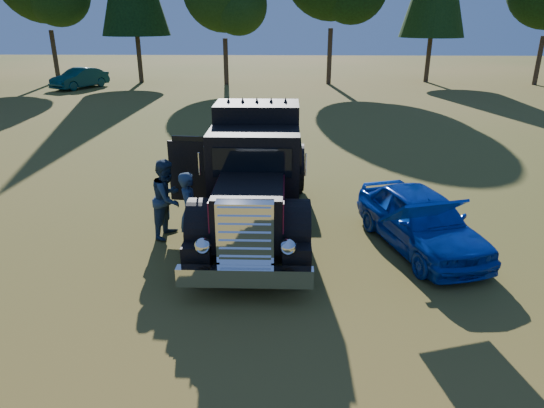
{
  "coord_description": "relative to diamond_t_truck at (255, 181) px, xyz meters",
  "views": [
    {
      "loc": [
        0.73,
        -9.14,
        4.98
      ],
      "look_at": [
        0.43,
        0.65,
        1.18
      ],
      "focal_mm": 32.0,
      "sensor_mm": 36.0,
      "label": 1
    }
  ],
  "objects": [
    {
      "name": "spectator_far",
      "position": [
        -2.06,
        -0.39,
        -0.33
      ],
      "size": [
        0.93,
        1.08,
        1.91
      ],
      "primitive_type": "imported",
      "rotation": [
        0.0,
        0.0,
        1.31
      ],
      "color": "#1F2E4A",
      "rests_on": "ground"
    },
    {
      "name": "distant_teal_car",
      "position": [
        -14.51,
        25.03,
        -0.56
      ],
      "size": [
        3.32,
        4.61,
        1.45
      ],
      "primitive_type": "imported",
      "rotation": [
        0.0,
        0.0,
        -0.46
      ],
      "color": "#0A3A3D",
      "rests_on": "ground"
    },
    {
      "name": "hotrod_coupe",
      "position": [
        3.8,
        -0.88,
        -0.59
      ],
      "size": [
        2.68,
        4.42,
        1.89
      ],
      "color": "#1308BC",
      "rests_on": "ground"
    },
    {
      "name": "ground",
      "position": [
        0.01,
        -1.91,
        -1.28
      ],
      "size": [
        120.0,
        120.0,
        0.0
      ],
      "primitive_type": "plane",
      "color": "#3F5218",
      "rests_on": "ground"
    },
    {
      "name": "diamond_t_truck",
      "position": [
        0.0,
        0.0,
        0.0
      ],
      "size": [
        3.38,
        7.16,
        3.0
      ],
      "color": "black",
      "rests_on": "ground"
    },
    {
      "name": "spectator_near",
      "position": [
        -1.39,
        -1.12,
        -0.36
      ],
      "size": [
        0.6,
        0.76,
        1.84
      ],
      "primitive_type": "imported",
      "rotation": [
        0.0,
        0.0,
        1.83
      ],
      "color": "#1B2040",
      "rests_on": "ground"
    }
  ]
}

